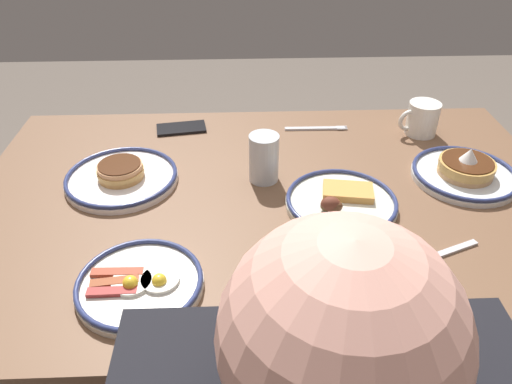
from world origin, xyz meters
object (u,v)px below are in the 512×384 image
at_px(drinking_glass, 264,160).
at_px(cell_phone, 181,128).
at_px(coffee_mug, 422,118).
at_px(plate_center_pancakes, 122,176).
at_px(plate_far_side, 140,283).
at_px(butter_knife, 432,257).
at_px(plate_near_main, 341,201).
at_px(plate_far_companion, 465,172).
at_px(fork_far, 316,128).

distance_m(drinking_glass, cell_phone, 0.36).
bearing_deg(coffee_mug, plate_center_pancakes, 15.19).
xyz_separation_m(plate_far_side, butter_knife, (-0.58, -0.06, -0.01)).
height_order(plate_far_side, cell_phone, plate_far_side).
xyz_separation_m(plate_far_side, coffee_mug, (-0.72, -0.59, 0.04)).
distance_m(plate_far_side, drinking_glass, 0.45).
height_order(plate_near_main, plate_far_side, plate_near_main).
xyz_separation_m(plate_far_side, drinking_glass, (-0.25, -0.37, 0.04)).
xyz_separation_m(plate_far_companion, fork_far, (0.33, -0.28, -0.02)).
height_order(plate_center_pancakes, fork_far, plate_center_pancakes).
relative_size(plate_far_side, butter_knife, 1.10).
distance_m(plate_near_main, plate_center_pancakes, 0.54).
xyz_separation_m(plate_center_pancakes, butter_knife, (-0.68, 0.31, -0.01)).
bearing_deg(coffee_mug, butter_knife, 75.16).
distance_m(plate_near_main, plate_far_side, 0.49).
height_order(plate_near_main, coffee_mug, coffee_mug).
relative_size(coffee_mug, drinking_glass, 0.99).
bearing_deg(plate_far_side, butter_knife, -174.10).
distance_m(plate_near_main, plate_far_companion, 0.35).
xyz_separation_m(plate_far_companion, cell_phone, (0.74, -0.30, -0.02)).
relative_size(plate_near_main, plate_far_companion, 1.00).
bearing_deg(butter_knife, plate_near_main, -50.20).
distance_m(plate_far_companion, fork_far, 0.44).
bearing_deg(cell_phone, drinking_glass, 121.03).
bearing_deg(plate_far_side, coffee_mug, -140.67).
distance_m(plate_far_companion, cell_phone, 0.80).
bearing_deg(drinking_glass, plate_near_main, 144.74).
xyz_separation_m(plate_near_main, plate_far_side, (0.43, 0.25, -0.00)).
relative_size(plate_far_side, drinking_glass, 1.97).
bearing_deg(cell_phone, plate_far_companion, 149.33).
distance_m(plate_far_companion, drinking_glass, 0.51).
height_order(plate_center_pancakes, butter_knife, plate_center_pancakes).
bearing_deg(plate_center_pancakes, drinking_glass, 179.91).
xyz_separation_m(plate_far_companion, coffee_mug, (0.04, -0.24, 0.03)).
height_order(plate_far_companion, drinking_glass, drinking_glass).
xyz_separation_m(plate_near_main, coffee_mug, (-0.30, -0.35, 0.04)).
xyz_separation_m(plate_far_companion, drinking_glass, (0.51, -0.02, 0.04)).
distance_m(coffee_mug, cell_phone, 0.70).
height_order(plate_center_pancakes, plate_far_side, plate_center_pancakes).
bearing_deg(drinking_glass, butter_knife, 136.82).
height_order(coffee_mug, cell_phone, coffee_mug).
height_order(coffee_mug, fork_far, coffee_mug).
distance_m(plate_near_main, drinking_glass, 0.22).
bearing_deg(plate_far_companion, plate_near_main, 17.52).
relative_size(cell_phone, fork_far, 0.77).
bearing_deg(fork_far, cell_phone, -2.17).
relative_size(drinking_glass, fork_far, 0.66).
height_order(coffee_mug, drinking_glass, drinking_glass).
bearing_deg(plate_near_main, drinking_glass, -35.26).
bearing_deg(plate_center_pancakes, cell_phone, -114.13).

